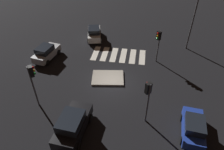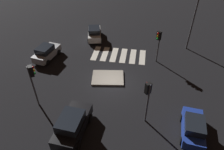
{
  "view_description": "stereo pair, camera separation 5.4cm",
  "coord_description": "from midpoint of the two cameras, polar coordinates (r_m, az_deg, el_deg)",
  "views": [
    {
      "loc": [
        -2.51,
        16.03,
        13.83
      ],
      "look_at": [
        0.0,
        0.0,
        1.0
      ],
      "focal_mm": 33.27,
      "sensor_mm": 36.0,
      "label": 1
    },
    {
      "loc": [
        -2.57,
        16.02,
        13.83
      ],
      "look_at": [
        0.0,
        0.0,
        1.0
      ],
      "focal_mm": 33.27,
      "sensor_mm": 36.0,
      "label": 2
    }
  ],
  "objects": [
    {
      "name": "car_black",
      "position": [
        16.72,
        -10.86,
        -13.18
      ],
      "size": [
        2.33,
        4.45,
        1.89
      ],
      "rotation": [
        0.0,
        0.0,
        -1.66
      ],
      "color": "black",
      "rests_on": "ground"
    },
    {
      "name": "ground_plane",
      "position": [
        21.32,
        -0.07,
        -2.11
      ],
      "size": [
        80.0,
        80.0,
        0.0
      ],
      "primitive_type": "plane",
      "color": "black"
    },
    {
      "name": "car_silver",
      "position": [
        25.66,
        -17.67,
        5.91
      ],
      "size": [
        2.33,
        4.01,
        1.67
      ],
      "rotation": [
        0.0,
        0.0,
        -1.76
      ],
      "color": "#9EA0A5",
      "rests_on": "ground"
    },
    {
      "name": "traffic_light_north",
      "position": [
        18.17,
        -21.14,
        -0.42
      ],
      "size": [
        0.53,
        0.54,
        4.24
      ],
      "rotation": [
        0.0,
        0.0,
        -2.55
      ],
      "color": "#47474C",
      "rests_on": "ground"
    },
    {
      "name": "traffic_island",
      "position": [
        21.79,
        -1.23,
        -0.76
      ],
      "size": [
        3.58,
        2.88,
        0.18
      ],
      "color": "gray",
      "rests_on": "ground"
    },
    {
      "name": "traffic_light_west",
      "position": [
        15.97,
        9.74,
        -4.93
      ],
      "size": [
        0.54,
        0.53,
        3.98
      ],
      "rotation": [
        0.0,
        0.0,
        -0.9
      ],
      "color": "#47474C",
      "rests_on": "ground"
    },
    {
      "name": "traffic_light_south",
      "position": [
        23.35,
        12.58,
        9.58
      ],
      "size": [
        0.54,
        0.54,
        3.88
      ],
      "rotation": [
        0.0,
        0.0,
        0.8
      ],
      "color": "#47474C",
      "rests_on": "ground"
    },
    {
      "name": "car_blue",
      "position": [
        17.59,
        21.38,
        -13.21
      ],
      "size": [
        2.04,
        3.82,
        1.61
      ],
      "rotation": [
        0.0,
        0.0,
        -1.68
      ],
      "color": "#1E389E",
      "rests_on": "ground"
    },
    {
      "name": "street_lamp",
      "position": [
        26.41,
        21.99,
        16.41
      ],
      "size": [
        0.56,
        0.56,
        7.47
      ],
      "color": "#47474C",
      "rests_on": "ground"
    },
    {
      "name": "crosswalk_near",
      "position": [
        25.49,
        1.77,
        5.49
      ],
      "size": [
        6.45,
        3.2,
        0.02
      ],
      "color": "silver",
      "rests_on": "ground"
    },
    {
      "name": "car_white",
      "position": [
        28.83,
        -4.98,
        11.4
      ],
      "size": [
        2.5,
        4.14,
        1.7
      ],
      "rotation": [
        0.0,
        0.0,
        -1.34
      ],
      "color": "silver",
      "rests_on": "ground"
    }
  ]
}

